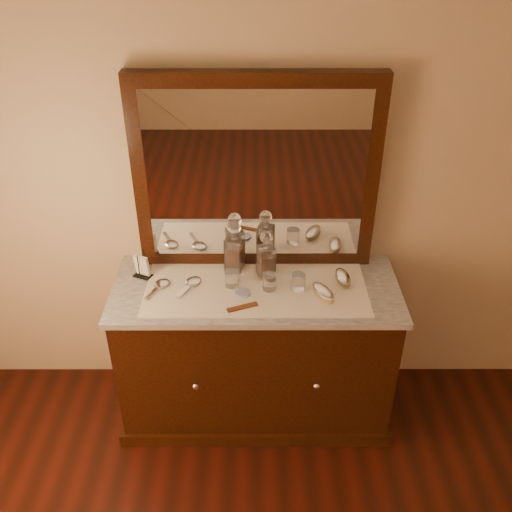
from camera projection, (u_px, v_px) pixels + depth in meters
name	position (u px, v px, depth m)	size (l,w,h in m)	color
dresser_cabinet	(256.00, 353.00, 3.01)	(1.40, 0.55, 0.82)	black
dresser_plinth	(256.00, 400.00, 3.21)	(1.46, 0.59, 0.08)	black
knob_left	(196.00, 386.00, 2.75)	(0.04, 0.04, 0.04)	silver
knob_right	(316.00, 386.00, 2.75)	(0.04, 0.04, 0.04)	silver
marble_top	(256.00, 290.00, 2.78)	(1.44, 0.59, 0.03)	silver
mirror_frame	(256.00, 175.00, 2.71)	(1.20, 0.08, 1.00)	black
mirror_glass	(256.00, 178.00, 2.68)	(1.06, 0.01, 0.86)	white
lace_runner	(256.00, 289.00, 2.75)	(1.10, 0.45, 0.00)	white
pin_dish	(243.00, 293.00, 2.71)	(0.08, 0.08, 0.01)	silver
comb	(242.00, 307.00, 2.62)	(0.15, 0.03, 0.01)	brown
napkin_rack	(142.00, 267.00, 2.82)	(0.11, 0.09, 0.14)	black
decanter_left	(234.00, 251.00, 2.85)	(0.11, 0.11, 0.28)	#8E3C14
decanter_right	(266.00, 259.00, 2.80)	(0.10, 0.10, 0.26)	#8E3C14
brush_near	(323.00, 293.00, 2.69)	(0.13, 0.18, 0.04)	#8B7355
brush_far	(343.00, 278.00, 2.80)	(0.09, 0.16, 0.04)	#8B7355
hand_mirror_outer	(160.00, 285.00, 2.77)	(0.12, 0.19, 0.02)	silver
hand_mirror_inner	(192.00, 283.00, 2.78)	(0.13, 0.20, 0.02)	silver
tumblers	(267.00, 281.00, 2.74)	(0.40, 0.10, 0.08)	white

